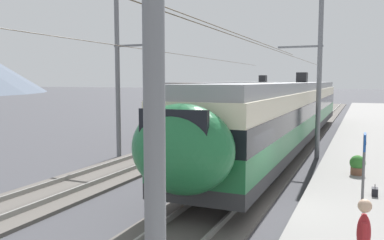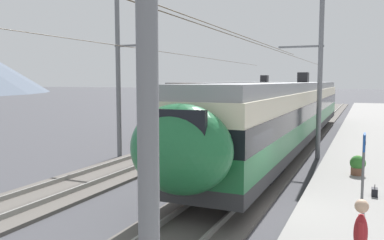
{
  "view_description": "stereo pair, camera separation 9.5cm",
  "coord_description": "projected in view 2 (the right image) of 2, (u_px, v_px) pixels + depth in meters",
  "views": [
    {
      "loc": [
        -11.24,
        -2.59,
        3.94
      ],
      "look_at": [
        3.53,
        3.76,
        2.36
      ],
      "focal_mm": 37.22,
      "sensor_mm": 36.0,
      "label": 1
    },
    {
      "loc": [
        -11.2,
        -2.68,
        3.94
      ],
      "look_at": [
        3.53,
        3.76,
        2.36
      ],
      "focal_mm": 37.22,
      "sensor_mm": 36.0,
      "label": 2
    }
  ],
  "objects": [
    {
      "name": "platform_sign",
      "position": [
        364.0,
        152.0,
        11.79
      ],
      "size": [
        0.7,
        0.08,
        2.04
      ],
      "color": "#59595B",
      "rests_on": "platform_slab"
    },
    {
      "name": "train_far_track",
      "position": [
        251.0,
        99.0,
        37.11
      ],
      "size": [
        32.44,
        2.92,
        4.27
      ],
      "color": "#2D2D30",
      "rests_on": "track_far"
    },
    {
      "name": "catenary_mast_west",
      "position": [
        136.0,
        87.0,
        4.32
      ],
      "size": [
        41.96,
        2.26,
        7.36
      ],
      "color": "slate",
      "rests_on": "ground"
    },
    {
      "name": "track_near",
      "position": [
        216.0,
        207.0,
        12.23
      ],
      "size": [
        120.0,
        3.0,
        0.28
      ],
      "color": "#5B5651",
      "rests_on": "ground"
    },
    {
      "name": "train_near_platform",
      "position": [
        290.0,
        110.0,
        23.58
      ],
      "size": [
        31.9,
        2.94,
        4.27
      ],
      "color": "#2D2D30",
      "rests_on": "track_near"
    },
    {
      "name": "catenary_mast_far_side",
      "position": [
        120.0,
        77.0,
        20.31
      ],
      "size": [
        41.96,
        2.15,
        8.04
      ],
      "color": "slate",
      "rests_on": "ground"
    },
    {
      "name": "potted_plant_platform_edge",
      "position": [
        358.0,
        165.0,
        15.24
      ],
      "size": [
        0.58,
        0.58,
        0.75
      ],
      "color": "brown",
      "rests_on": "platform_slab"
    },
    {
      "name": "ground_plane",
      "position": [
        261.0,
        216.0,
        11.67
      ],
      "size": [
        400.0,
        400.0,
        0.0
      ],
      "primitive_type": "plane",
      "color": "#424247"
    },
    {
      "name": "catenary_mast_mid",
      "position": [
        317.0,
        75.0,
        20.04
      ],
      "size": [
        41.96,
        2.26,
        8.24
      ],
      "color": "slate",
      "rests_on": "ground"
    },
    {
      "name": "track_far",
      "position": [
        69.0,
        188.0,
        14.51
      ],
      "size": [
        120.0,
        3.0,
        0.28
      ],
      "color": "#5B5651",
      "rests_on": "ground"
    },
    {
      "name": "handbag_near_sign",
      "position": [
        375.0,
        192.0,
        12.45
      ],
      "size": [
        0.32,
        0.18,
        0.38
      ],
      "color": "black",
      "rests_on": "platform_slab"
    }
  ]
}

